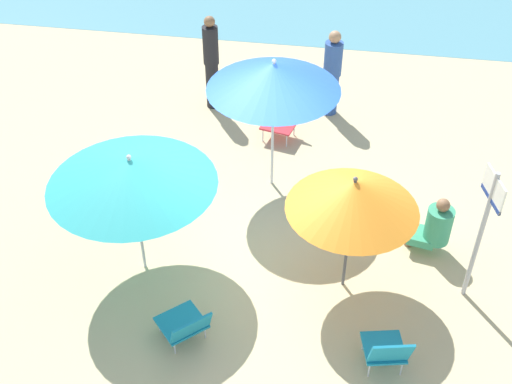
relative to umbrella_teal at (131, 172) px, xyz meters
name	(u,v)px	position (x,y,z in m)	size (l,w,h in m)	color
ground_plane	(255,238)	(1.37, 0.78, -1.60)	(40.00, 40.00, 0.00)	#CCB789
umbrella_teal	(131,172)	(0.00, 0.00, 0.00)	(2.07, 2.07, 1.85)	silver
umbrella_blue	(274,76)	(1.41, 2.05, 0.27)	(1.89, 1.89, 2.14)	silver
umbrella_orange	(353,195)	(2.63, 0.11, -0.10)	(1.59, 1.59, 1.77)	#4C4C51
beach_chair_a	(185,325)	(0.85, -1.10, -1.32)	(0.76, 0.76, 0.54)	teal
beach_chair_b	(281,119)	(1.37, 3.38, -1.28)	(0.64, 0.64, 0.58)	red
beach_chair_c	(387,351)	(3.17, -1.15, -1.24)	(0.57, 0.65, 0.70)	teal
person_a	(211,62)	(0.05, 4.11, -0.72)	(0.27, 0.27, 1.73)	black
person_b	(435,226)	(3.78, 0.95, -1.17)	(0.57, 0.42, 0.91)	#389970
person_c	(332,73)	(2.13, 4.24, -0.82)	(0.31, 0.31, 1.56)	#2D519E
warning_sign	(485,218)	(4.17, 0.20, -0.32)	(0.16, 0.51, 1.95)	#ADADB2
swim_ring	(165,204)	(-0.07, 1.24, -1.55)	(0.57, 0.57, 0.11)	#238CD8
beach_bag	(370,204)	(2.93, 1.63, -1.46)	(0.22, 0.16, 0.28)	#2D519E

